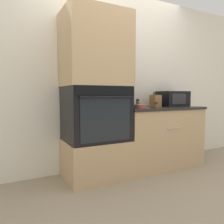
# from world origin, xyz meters

# --- Properties ---
(ground_plane) EXTENTS (12.00, 12.00, 0.00)m
(ground_plane) POSITION_xyz_m (0.00, 0.00, 0.00)
(ground_plane) COLOR gray
(wall_back) EXTENTS (8.00, 0.05, 2.50)m
(wall_back) POSITION_xyz_m (0.00, 0.63, 1.25)
(wall_back) COLOR silver
(wall_back) RESTS_ON ground_plane
(oven_cabinet_base) EXTENTS (0.77, 0.60, 0.48)m
(oven_cabinet_base) POSITION_xyz_m (-0.38, 0.30, 0.24)
(oven_cabinet_base) COLOR tan
(oven_cabinet_base) RESTS_ON ground_plane
(wall_oven) EXTENTS (0.75, 0.64, 0.66)m
(wall_oven) POSITION_xyz_m (-0.38, 0.30, 0.81)
(wall_oven) COLOR black
(wall_oven) RESTS_ON oven_cabinet_base
(oven_cabinet_upper) EXTENTS (0.77, 0.60, 0.88)m
(oven_cabinet_upper) POSITION_xyz_m (-0.38, 0.30, 1.58)
(oven_cabinet_upper) COLOR tan
(oven_cabinet_upper) RESTS_ON wall_oven
(counter_unit) EXTENTS (1.24, 0.63, 0.86)m
(counter_unit) POSITION_xyz_m (0.61, 0.30, 0.43)
(counter_unit) COLOR tan
(counter_unit) RESTS_ON ground_plane
(microwave) EXTENTS (0.43, 0.32, 0.23)m
(microwave) POSITION_xyz_m (0.95, 0.39, 0.98)
(microwave) COLOR black
(microwave) RESTS_ON counter_unit
(knife_block) EXTENTS (0.12, 0.14, 0.22)m
(knife_block) POSITION_xyz_m (0.59, 0.36, 0.95)
(knife_block) COLOR olive
(knife_block) RESTS_ON counter_unit
(bowl) EXTENTS (0.17, 0.17, 0.05)m
(bowl) POSITION_xyz_m (0.20, 0.20, 0.89)
(bowl) COLOR #B24C42
(bowl) RESTS_ON counter_unit
(condiment_jar_near) EXTENTS (0.06, 0.06, 0.11)m
(condiment_jar_near) POSITION_xyz_m (0.67, 0.46, 0.92)
(condiment_jar_near) COLOR silver
(condiment_jar_near) RESTS_ON counter_unit
(condiment_jar_mid) EXTENTS (0.05, 0.05, 0.12)m
(condiment_jar_mid) POSITION_xyz_m (0.30, 0.39, 0.92)
(condiment_jar_mid) COLOR #427047
(condiment_jar_mid) RESTS_ON counter_unit
(condiment_jar_far) EXTENTS (0.04, 0.04, 0.10)m
(condiment_jar_far) POSITION_xyz_m (0.28, 0.49, 0.91)
(condiment_jar_far) COLOR silver
(condiment_jar_far) RESTS_ON counter_unit
(condiment_jar_back) EXTENTS (0.05, 0.05, 0.07)m
(condiment_jar_back) POSITION_xyz_m (0.49, 0.22, 0.90)
(condiment_jar_back) COLOR brown
(condiment_jar_back) RESTS_ON counter_unit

